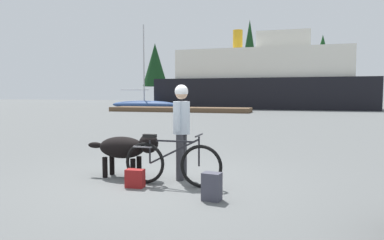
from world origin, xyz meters
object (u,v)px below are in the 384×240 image
(person_cyclist, at_px, (181,122))
(handbag_pannier, at_px, (135,178))
(sailboat_moored, at_px, (144,104))
(dog, at_px, (126,148))
(backpack, at_px, (212,187))
(bicycle, at_px, (172,163))
(ferry_boat, at_px, (263,80))

(person_cyclist, distance_m, handbag_pannier, 1.37)
(sailboat_moored, bearing_deg, dog, -66.53)
(sailboat_moored, bearing_deg, person_cyclist, -64.66)
(backpack, bearing_deg, sailboat_moored, 115.82)
(backpack, height_order, handbag_pannier, backpack)
(bicycle, distance_m, ferry_boat, 34.77)
(person_cyclist, relative_size, backpack, 4.20)
(person_cyclist, relative_size, sailboat_moored, 0.20)
(person_cyclist, distance_m, sailboat_moored, 32.27)
(backpack, xyz_separation_m, handbag_pannier, (-1.46, 0.35, -0.06))
(backpack, bearing_deg, bicycle, 143.55)
(person_cyclist, bearing_deg, backpack, -53.28)
(handbag_pannier, bearing_deg, backpack, -13.69)
(handbag_pannier, height_order, sailboat_moored, sailboat_moored)
(person_cyclist, relative_size, dog, 1.20)
(bicycle, relative_size, handbag_pannier, 5.67)
(ferry_boat, bearing_deg, person_cyclist, -87.57)
(bicycle, relative_size, sailboat_moored, 0.20)
(bicycle, relative_size, backpack, 4.22)
(dog, bearing_deg, sailboat_moored, 113.47)
(sailboat_moored, bearing_deg, handbag_pannier, -66.20)
(dog, xyz_separation_m, backpack, (1.94, -0.99, -0.37))
(bicycle, bearing_deg, sailboat_moored, 114.92)
(dog, distance_m, backpack, 2.21)
(bicycle, distance_m, sailboat_moored, 32.71)
(ferry_boat, bearing_deg, dog, -89.38)
(handbag_pannier, height_order, ferry_boat, ferry_boat)
(person_cyclist, xyz_separation_m, ferry_boat, (-1.45, 34.13, 2.05))
(handbag_pannier, xyz_separation_m, sailboat_moored, (-13.21, 29.96, 0.34))
(backpack, bearing_deg, dog, 152.87)
(dog, bearing_deg, ferry_boat, 90.62)
(bicycle, relative_size, person_cyclist, 1.01)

